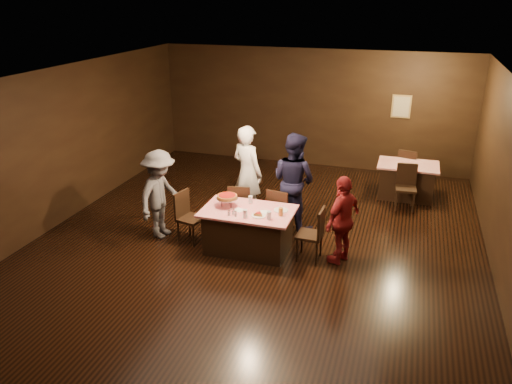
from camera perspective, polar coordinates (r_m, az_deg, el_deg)
room at (r=8.22m, az=-0.33°, el=6.71°), size 10.00×10.04×3.02m
main_table at (r=8.83m, az=-0.90°, el=-4.36°), size 1.60×1.00×0.77m
back_table at (r=11.61m, az=16.83°, el=1.27°), size 1.30×0.90×0.77m
chair_far_left at (r=9.55m, az=-1.78°, el=-1.65°), size 0.48×0.48×0.95m
chair_far_right at (r=9.34m, az=2.87°, el=-2.24°), size 0.48×0.48×0.95m
chair_end_left at (r=9.16m, az=-7.46°, el=-2.91°), size 0.50×0.50×0.95m
chair_end_right at (r=8.54m, az=6.14°, el=-4.78°), size 0.43×0.43×0.95m
chair_back_near at (r=10.92m, az=16.77°, el=0.48°), size 0.46×0.46×0.95m
chair_back_far at (r=12.14m, az=16.96°, el=2.62°), size 0.50×0.50×0.95m
diner_white_jacket at (r=9.85m, az=-0.99°, el=2.16°), size 0.83×0.71×1.93m
diner_navy_hoodie at (r=9.55m, az=4.32°, el=1.30°), size 1.13×1.03×1.88m
diner_grey_knit at (r=9.32m, az=-10.91°, el=-0.26°), size 0.76×1.15×1.68m
diner_red_shirt at (r=8.42m, az=9.88°, el=-3.15°), size 0.72×0.98×1.54m
pizza_stand at (r=8.76m, az=-3.31°, el=-0.55°), size 0.38×0.38×0.22m
plate_with_slice at (r=8.43m, az=0.31°, el=-2.61°), size 0.25×0.25×0.06m
plate_empty at (r=8.65m, az=2.86°, el=-2.09°), size 0.25×0.25×0.01m
glass_front_left at (r=8.36m, az=-1.24°, el=-2.48°), size 0.08×0.08×0.14m
glass_front_right at (r=8.30m, az=1.49°, el=-2.69°), size 0.08×0.08×0.14m
glass_amber at (r=8.44m, az=2.85°, el=-2.27°), size 0.08×0.08×0.14m
glass_back at (r=8.91m, az=-0.62°, el=-0.88°), size 0.08×0.08×0.14m
condiments at (r=8.46m, az=-2.68°, el=-2.37°), size 0.17×0.10×0.09m
napkin_center at (r=8.58m, az=0.98°, el=-2.31°), size 0.19×0.19×0.01m
napkin_left at (r=8.66m, az=-1.97°, el=-2.07°), size 0.21×0.21×0.01m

